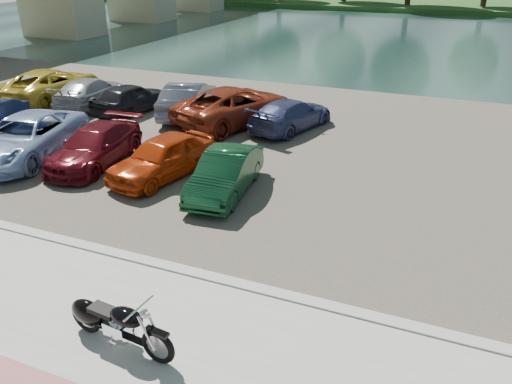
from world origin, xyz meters
TOP-DOWN VIEW (x-y plane):
  - ground at (0.00, 0.00)m, footprint 200.00×200.00m
  - promenade at (0.00, -1.00)m, footprint 60.00×6.00m
  - kerb at (0.00, 2.00)m, footprint 60.00×0.30m
  - parking_lot at (0.00, 11.00)m, footprint 60.00×18.00m
  - river at (0.00, 40.00)m, footprint 120.00×40.00m
  - far_bank at (0.00, 72.00)m, footprint 120.00×24.00m
  - motorcycle at (-0.15, -0.46)m, footprint 2.33×0.75m
  - car_2 at (-8.64, 6.10)m, footprint 3.41×5.59m
  - car_3 at (-6.08, 6.56)m, footprint 2.21×4.45m
  - car_4 at (-3.38, 6.46)m, footprint 2.38×4.16m
  - car_5 at (-1.04, 6.13)m, footprint 1.71×3.89m
  - car_6 at (-13.35, 12.43)m, footprint 2.77×5.55m
  - car_7 at (-10.98, 12.37)m, footprint 2.51×4.68m
  - car_8 at (-8.51, 12.04)m, footprint 2.06×4.10m
  - car_9 at (-5.94, 12.66)m, footprint 2.57×4.70m
  - car_10 at (-3.58, 12.42)m, footprint 4.31×6.05m
  - car_11 at (-1.18, 12.56)m, footprint 2.82×4.52m

SIDE VIEW (x-z plane):
  - ground at x=0.00m, z-range 0.00..0.00m
  - river at x=0.00m, z-range 0.00..0.00m
  - parking_lot at x=0.00m, z-range 0.00..0.04m
  - promenade at x=0.00m, z-range 0.00..0.10m
  - kerb at x=0.00m, z-range 0.00..0.14m
  - far_bank at x=0.00m, z-range 0.00..0.60m
  - motorcycle at x=-0.15m, z-range 0.04..1.09m
  - car_11 at x=-1.18m, z-range 0.04..1.26m
  - car_5 at x=-1.04m, z-range 0.04..1.28m
  - car_3 at x=-6.08m, z-range 0.04..1.28m
  - car_7 at x=-10.98m, z-range 0.04..1.33m
  - car_4 at x=-3.38m, z-range 0.04..1.37m
  - car_8 at x=-8.51m, z-range 0.04..1.38m
  - car_2 at x=-8.64m, z-range 0.04..1.49m
  - car_9 at x=-5.94m, z-range 0.04..1.51m
  - car_6 at x=-13.35m, z-range 0.04..1.55m
  - car_10 at x=-3.58m, z-range 0.04..1.57m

